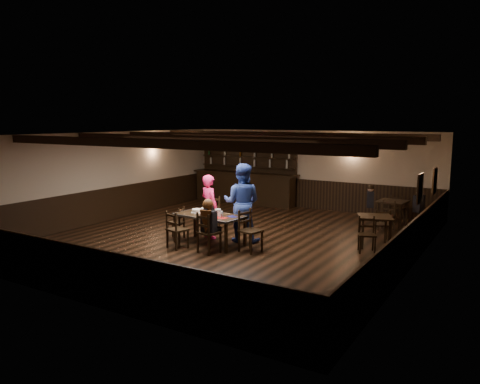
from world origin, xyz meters
The scene contains 25 objects.
ground centered at (0.00, 0.00, 0.00)m, with size 10.00×10.00×0.00m, color black.
room_shell centered at (0.01, 0.04, 1.75)m, with size 9.02×10.02×2.71m.
dining_table centered at (-0.18, -0.80, 0.68)m, with size 1.81×1.01×0.75m.
chair_near_left centered at (-0.67, -1.55, 0.54)m, with size 0.52×0.50×0.92m.
chair_near_right centered at (0.21, -1.48, 0.56)m, with size 0.53×0.52×0.96m.
chair_end_left centered at (-1.17, -0.78, 0.49)m, with size 0.48×0.49×0.84m.
chair_end_right centered at (0.92, -0.80, 0.58)m, with size 0.52×0.54×0.99m.
chair_far_pushed centered at (-0.96, 0.43, 0.56)m, with size 0.55×0.53×0.97m.
woman_pink centered at (-0.56, -0.26, 0.83)m, with size 0.61×0.40×1.66m, color #EE2664.
man_blue centered at (0.34, -0.10, 0.99)m, with size 0.97×0.75×1.99m, color navy.
seated_person centered at (0.23, -1.42, 0.84)m, with size 0.34×0.52×0.84m.
cake centered at (-0.61, -0.74, 0.79)m, with size 0.30×0.30×0.09m.
plate_stack_a centered at (-0.26, -0.88, 0.84)m, with size 0.19×0.19×0.18m, color white.
plate_stack_b centered at (0.08, -0.79, 0.84)m, with size 0.14×0.14×0.17m, color white.
tea_light centered at (-0.11, -0.73, 0.78)m, with size 0.06×0.06×0.06m.
salt_shaker centered at (0.21, -0.91, 0.80)m, with size 0.04×0.04×0.09m, color silver.
pepper_shaker centered at (0.26, -0.91, 0.80)m, with size 0.04×0.04×0.09m, color #A5A8AD.
drink_glass centered at (0.12, -0.72, 0.81)m, with size 0.07×0.07×0.11m, color silver.
menu_red centered at (0.26, -0.96, 0.75)m, with size 0.31×0.21×0.00m, color maroon.
menu_blue centered at (0.42, -0.69, 0.75)m, with size 0.26×0.18×0.00m, color #0D0D42.
bar_counter centered at (-2.42, 4.72, 0.73)m, with size 4.14×0.70×2.20m.
back_table_a centered at (3.35, 1.18, 0.65)m, with size 1.03×1.03×0.75m.
back_table_b centered at (3.19, 3.61, 0.65)m, with size 0.84×0.84×0.75m.
bg_patron_left centered at (2.49, 3.78, 0.80)m, with size 0.29×0.37×0.68m.
bg_patron_right centered at (3.88, 3.77, 0.81)m, with size 0.29×0.37×0.69m.
Camera 1 is at (6.33, -10.04, 3.07)m, focal length 35.00 mm.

